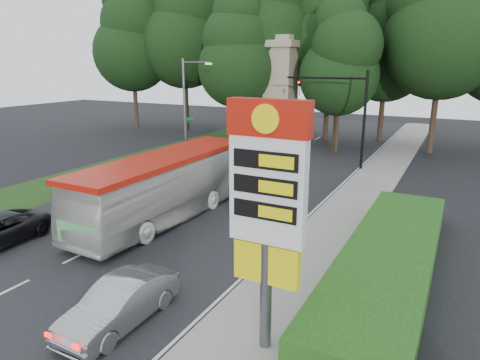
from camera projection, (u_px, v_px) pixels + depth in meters
The scene contains 19 objects.
road_surface at pixel (191, 201), 24.54m from camera, with size 14.00×80.00×0.02m, color black.
sidewalk_right at pixel (337, 225), 20.73m from camera, with size 3.00×80.00×0.12m, color gray.
grass_verge_left at pixel (133, 163), 33.91m from camera, with size 5.00×50.00×0.02m, color #193814.
hedge at pixel (389, 260), 15.82m from camera, with size 3.00×14.00×1.20m, color #1D4B14.
gas_station_pylon at pixel (268, 196), 10.70m from camera, with size 2.10×0.45×6.85m.
traffic_signal_mast at pixel (347, 105), 31.02m from camera, with size 6.10×0.35×7.20m.
streetlight_signs at pixel (187, 104), 35.04m from camera, with size 2.75×0.98×8.00m.
monument at pixel (280, 91), 39.46m from camera, with size 3.00×3.00×10.05m.
tree_far_west at pixel (131, 36), 49.48m from camera, with size 8.96×8.96×17.60m.
tree_west_mid at pixel (184, 26), 48.24m from camera, with size 9.80×9.80×19.25m.
tree_west_near at pixel (239, 41), 47.72m from camera, with size 8.40×8.40×16.50m.
tree_center_left at pixel (265, 16), 41.53m from camera, with size 10.08×10.08×19.80m.
tree_center_right at pixel (331, 26), 40.83m from camera, with size 9.24×9.24×18.15m.
tree_east_near at pixel (388, 41), 40.66m from camera, with size 8.12×8.12×15.95m.
tree_east_mid at pixel (446, 16), 34.56m from camera, with size 9.52×9.52×18.70m.
tree_monument_left at pixel (237, 51), 39.45m from camera, with size 7.28×7.28×14.30m.
tree_monument_right at pixel (340, 59), 35.81m from camera, with size 6.72×6.72×13.20m.
transit_bus at pixel (167, 187), 21.50m from camera, with size 2.73×11.68×3.25m, color beige.
sedan_silver at pixel (120, 303), 12.83m from camera, with size 1.46×4.19×1.38m, color #989B9F.
Camera 1 is at (13.32, -7.38, 7.67)m, focal length 32.00 mm.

